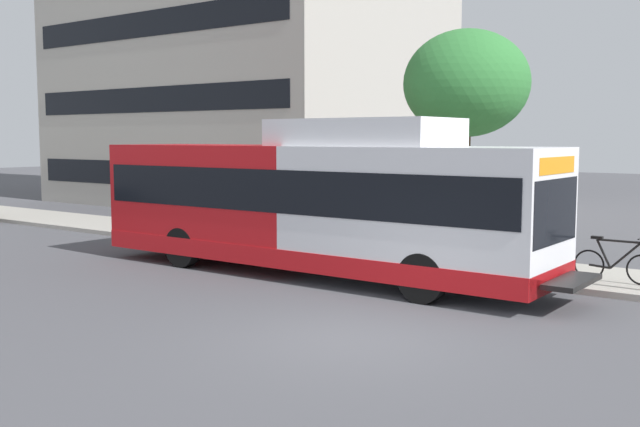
% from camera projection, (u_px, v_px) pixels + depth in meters
% --- Properties ---
extents(ground_plane, '(120.00, 120.00, 0.00)m').
position_uv_depth(ground_plane, '(63.00, 281.00, 16.72)').
color(ground_plane, '#4C4C51').
extents(sidewalk_curb, '(3.00, 56.00, 0.14)m').
position_uv_depth(sidewalk_curb, '(318.00, 249.00, 21.12)').
color(sidewalk_curb, '#A8A399').
rests_on(sidewalk_curb, ground).
extents(transit_bus, '(2.58, 12.25, 3.65)m').
position_uv_depth(transit_bus, '(314.00, 203.00, 17.30)').
color(transit_bus, white).
rests_on(transit_bus, ground).
extents(bicycle_parked, '(0.52, 1.76, 1.02)m').
position_uv_depth(bicycle_parked, '(616.00, 263.00, 15.79)').
color(bicycle_parked, black).
rests_on(bicycle_parked, sidewalk_curb).
extents(street_tree_near_stop, '(3.26, 3.26, 5.88)m').
position_uv_depth(street_tree_near_stop, '(466.00, 84.00, 19.07)').
color(street_tree_near_stop, '#4C3823').
rests_on(street_tree_near_stop, sidewalk_curb).
extents(lattice_comm_tower, '(1.10, 1.10, 22.42)m').
position_uv_depth(lattice_comm_tower, '(96.00, 76.00, 48.29)').
color(lattice_comm_tower, '#B7B7BC').
rests_on(lattice_comm_tower, ground).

